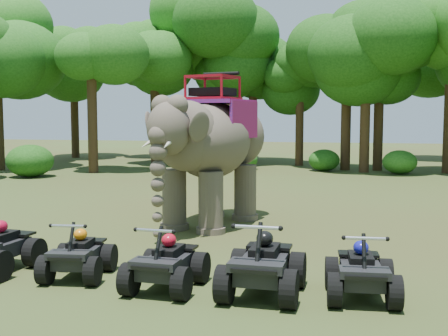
% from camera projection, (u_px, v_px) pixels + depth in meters
% --- Properties ---
extents(ground, '(110.00, 110.00, 0.00)m').
position_uv_depth(ground, '(213.00, 258.00, 12.39)').
color(ground, '#47381E').
rests_on(ground, ground).
extents(elephant, '(3.55, 5.64, 4.39)m').
position_uv_depth(elephant, '(211.00, 149.00, 16.10)').
color(elephant, brown).
rests_on(elephant, ground).
extents(atv_1, '(1.30, 1.67, 1.15)m').
position_uv_depth(atv_1, '(78.00, 248.00, 10.91)').
color(atv_1, black).
rests_on(atv_1, ground).
extents(atv_2, '(1.30, 1.72, 1.22)m').
position_uv_depth(atv_2, '(166.00, 256.00, 10.17)').
color(atv_2, black).
rests_on(atv_2, ground).
extents(atv_3, '(1.41, 1.89, 1.37)m').
position_uv_depth(atv_3, '(263.00, 257.00, 9.82)').
color(atv_3, black).
rests_on(atv_3, ground).
extents(atv_4, '(1.29, 1.70, 1.20)m').
position_uv_depth(atv_4, '(361.00, 264.00, 9.65)').
color(atv_4, black).
rests_on(atv_4, ground).
extents(tree_0, '(4.83, 4.83, 6.90)m').
position_uv_depth(tree_0, '(300.00, 111.00, 35.14)').
color(tree_0, '#195114').
rests_on(tree_0, ground).
extents(tree_1, '(5.78, 5.78, 8.26)m').
position_uv_depth(tree_1, '(366.00, 98.00, 30.87)').
color(tree_1, '#195114').
rests_on(tree_1, ground).
extents(tree_27, '(5.47, 5.47, 7.81)m').
position_uv_depth(tree_27, '(92.00, 102.00, 30.66)').
color(tree_27, '#195114').
rests_on(tree_27, ground).
extents(tree_28, '(6.37, 6.37, 9.10)m').
position_uv_depth(tree_28, '(155.00, 94.00, 35.88)').
color(tree_28, '#195114').
rests_on(tree_28, ground).
extents(tree_29, '(6.68, 6.68, 9.54)m').
position_uv_depth(tree_29, '(228.00, 89.00, 34.99)').
color(tree_29, '#195114').
rests_on(tree_29, ground).
extents(tree_30, '(5.71, 5.71, 8.15)m').
position_uv_depth(tree_30, '(223.00, 102.00, 38.37)').
color(tree_30, '#195114').
rests_on(tree_30, ground).
extents(tree_32, '(7.28, 7.28, 10.40)m').
position_uv_depth(tree_32, '(207.00, 84.00, 36.79)').
color(tree_32, '#195114').
rests_on(tree_32, ground).
extents(tree_33, '(6.59, 6.59, 9.41)m').
position_uv_depth(tree_33, '(162.00, 95.00, 42.09)').
color(tree_33, '#195114').
rests_on(tree_33, ground).
extents(tree_38, '(6.17, 6.17, 8.81)m').
position_uv_depth(tree_38, '(346.00, 94.00, 32.21)').
color(tree_38, '#195114').
rests_on(tree_38, ground).
extents(tree_39, '(5.62, 5.62, 8.03)m').
position_uv_depth(tree_39, '(379.00, 100.00, 31.88)').
color(tree_39, '#195114').
rests_on(tree_39, ground).
extents(tree_40, '(6.16, 6.16, 8.80)m').
position_uv_depth(tree_40, '(253.00, 97.00, 37.53)').
color(tree_40, '#195114').
rests_on(tree_40, ground).
extents(tree_43, '(6.46, 6.46, 9.23)m').
position_uv_depth(tree_43, '(74.00, 96.00, 41.75)').
color(tree_43, '#195114').
rests_on(tree_43, ground).
extents(tree_44, '(7.29, 7.29, 10.41)m').
position_uv_depth(tree_44, '(214.00, 88.00, 42.36)').
color(tree_44, '#195114').
rests_on(tree_44, ground).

